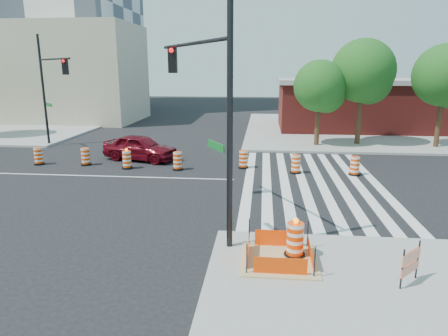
{
  "coord_description": "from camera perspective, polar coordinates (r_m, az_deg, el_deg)",
  "views": [
    {
      "loc": [
        8.45,
        -19.72,
        5.61
      ],
      "look_at": [
        6.82,
        -3.12,
        1.4
      ],
      "focal_mm": 32.0,
      "sensor_mm": 36.0,
      "label": 1
    }
  ],
  "objects": [
    {
      "name": "sidewalk_ne",
      "position": [
        39.3,
        19.71,
        5.24
      ],
      "size": [
        22.0,
        22.0,
        0.15
      ],
      "primitive_type": "cube",
      "color": "gray",
      "rests_on": "ground"
    },
    {
      "name": "tree_north_d",
      "position": [
        30.73,
        19.26,
        12.48
      ],
      "size": [
        4.48,
        4.48,
        7.62
      ],
      "color": "#382314",
      "rests_on": "ground"
    },
    {
      "name": "ground",
      "position": [
        22.17,
        -16.99,
        -1.12
      ],
      "size": [
        120.0,
        120.0,
        0.0
      ],
      "primitive_type": "plane",
      "color": "black",
      "rests_on": "ground"
    },
    {
      "name": "median_drum_2",
      "position": [
        26.07,
        -24.97,
        1.48
      ],
      "size": [
        0.6,
        0.6,
        1.02
      ],
      "color": "black",
      "rests_on": "ground"
    },
    {
      "name": "median_drum_5",
      "position": [
        22.54,
        -6.64,
        0.91
      ],
      "size": [
        0.6,
        0.6,
        1.02
      ],
      "color": "black",
      "rests_on": "ground"
    },
    {
      "name": "beige_midrise",
      "position": [
        46.46,
        -21.01,
        12.5
      ],
      "size": [
        14.0,
        10.0,
        10.0
      ],
      "primitive_type": "cube",
      "color": "tan",
      "rests_on": "ground"
    },
    {
      "name": "pit_drum",
      "position": [
        12.1,
        10.11,
        -10.22
      ],
      "size": [
        0.62,
        0.62,
        1.22
      ],
      "color": "black",
      "rests_on": "ground"
    },
    {
      "name": "crosswalk_east",
      "position": [
        20.65,
        12.37,
        -1.92
      ],
      "size": [
        6.75,
        13.5,
        0.01
      ],
      "color": "silver",
      "rests_on": "ground"
    },
    {
      "name": "median_drum_6",
      "position": [
        22.81,
        2.78,
        1.15
      ],
      "size": [
        0.6,
        0.6,
        1.02
      ],
      "color": "black",
      "rests_on": "ground"
    },
    {
      "name": "brick_storefront",
      "position": [
        39.05,
        19.99,
        8.49
      ],
      "size": [
        16.5,
        8.5,
        4.6
      ],
      "color": "maroon",
      "rests_on": "ground"
    },
    {
      "name": "barricade",
      "position": [
        11.57,
        25.08,
        -12.12
      ],
      "size": [
        0.68,
        0.68,
        1.08
      ],
      "rotation": [
        0.0,
        0.0,
        0.79
      ],
      "color": "#EF4005",
      "rests_on": "ground"
    },
    {
      "name": "signal_pole_se",
      "position": [
        13.15,
        -2.44,
        11.27
      ],
      "size": [
        3.25,
        5.32,
        8.07
      ],
      "rotation": [
        0.0,
        0.0,
        2.11
      ],
      "color": "black",
      "rests_on": "ground"
    },
    {
      "name": "signal_pole_nw",
      "position": [
        30.36,
        -23.66,
        11.38
      ],
      "size": [
        4.28,
        4.17,
        7.73
      ],
      "rotation": [
        0.0,
        0.0,
        -0.77
      ],
      "color": "black",
      "rests_on": "ground"
    },
    {
      "name": "tree_north_e",
      "position": [
        31.76,
        29.02,
        11.07
      ],
      "size": [
        4.25,
        4.25,
        7.22
      ],
      "color": "#382314",
      "rests_on": "ground"
    },
    {
      "name": "excavation_pit",
      "position": [
        12.01,
        7.84,
        -12.63
      ],
      "size": [
        2.2,
        2.2,
        0.9
      ],
      "color": "tan",
      "rests_on": "ground"
    },
    {
      "name": "lane_centerline",
      "position": [
        22.17,
        -16.99,
        -1.11
      ],
      "size": [
        14.0,
        0.12,
        0.01
      ],
      "primitive_type": "cube",
      "color": "silver",
      "rests_on": "ground"
    },
    {
      "name": "sidewalk_nw",
      "position": [
        46.4,
        -29.33,
        5.51
      ],
      "size": [
        22.0,
        22.0,
        0.15
      ],
      "primitive_type": "cube",
      "color": "gray",
      "rests_on": "ground"
    },
    {
      "name": "red_coupe",
      "position": [
        25.29,
        -11.87,
        2.89
      ],
      "size": [
        5.0,
        3.04,
        1.59
      ],
      "primitive_type": "imported",
      "rotation": [
        0.0,
        0.0,
        1.31
      ],
      "color": "#5D0712",
      "rests_on": "ground"
    },
    {
      "name": "tree_north_c",
      "position": [
        29.45,
        13.56,
        10.91
      ],
      "size": [
        3.68,
        3.63,
        6.16
      ],
      "color": "#382314",
      "rests_on": "ground"
    },
    {
      "name": "median_drum_4",
      "position": [
        23.34,
        -13.7,
        1.09
      ],
      "size": [
        0.6,
        0.6,
        1.18
      ],
      "color": "black",
      "rests_on": "ground"
    },
    {
      "name": "median_drum_7",
      "position": [
        22.02,
        10.24,
        0.46
      ],
      "size": [
        0.6,
        0.6,
        1.02
      ],
      "color": "black",
      "rests_on": "ground"
    },
    {
      "name": "median_drum_8",
      "position": [
        22.38,
        18.18,
        0.2
      ],
      "size": [
        0.6,
        0.6,
        1.02
      ],
      "color": "black",
      "rests_on": "ground"
    },
    {
      "name": "median_drum_3",
      "position": [
        24.88,
        -19.17,
        1.47
      ],
      "size": [
        0.6,
        0.6,
        1.02
      ],
      "color": "black",
      "rests_on": "ground"
    }
  ]
}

